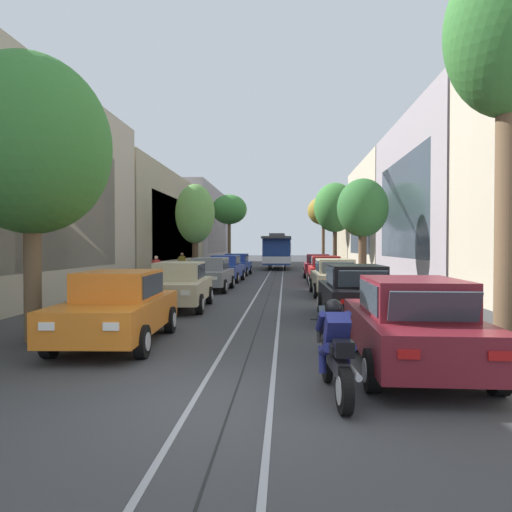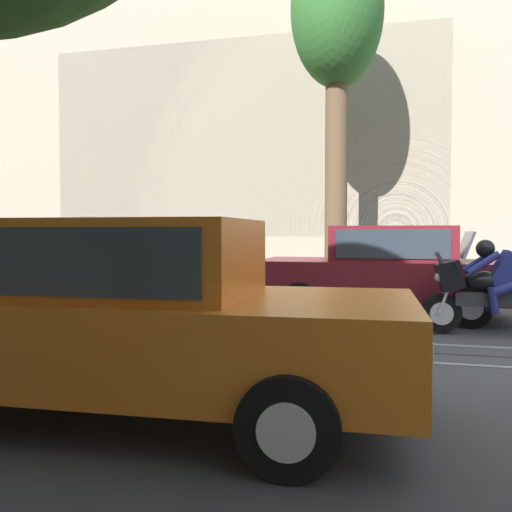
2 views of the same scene
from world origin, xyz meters
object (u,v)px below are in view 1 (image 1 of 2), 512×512
(parked_car_maroon_fifth_right, at_px, (318,266))
(street_tree_kerb_right_fourth, at_px, (323,211))
(street_tree_kerb_right_second, at_px, (363,209))
(parked_car_beige_mid_right, at_px, (334,277))
(cable_car_trolley, at_px, (278,251))
(parked_car_blue_fourth_left, at_px, (226,268))
(street_tree_kerb_right_mid, at_px, (335,208))
(parked_car_grey_mid_left, at_px, (210,274))
(street_tree_kerb_left_mid, at_px, (229,210))
(parked_car_blue_fifth_left, at_px, (237,264))
(street_tree_kerb_right_near, at_px, (510,46))
(motorcycle_with_rider, at_px, (335,351))
(pedestrian_on_right_pavement, at_px, (182,263))
(parked_car_orange_near_left, at_px, (118,307))
(parked_car_beige_second_left, at_px, (179,285))
(parked_car_maroon_near_right, at_px, (411,324))
(parked_car_black_second_right, at_px, (355,292))
(street_tree_kerb_left_second, at_px, (195,215))
(street_tree_kerb_left_near, at_px, (31,146))
(pedestrian_crossing_far, at_px, (363,263))
(pedestrian_on_left_pavement, at_px, (156,268))
(parked_car_red_fourth_right, at_px, (325,270))

(parked_car_maroon_fifth_right, bearing_deg, street_tree_kerb_right_fourth, 84.30)
(parked_car_maroon_fifth_right, xyz_separation_m, street_tree_kerb_right_second, (1.73, -8.23, 3.23))
(parked_car_beige_mid_right, distance_m, cable_car_trolley, 23.80)
(street_tree_kerb_right_second, bearing_deg, parked_car_blue_fourth_left, 154.20)
(cable_car_trolley, bearing_deg, street_tree_kerb_right_fourth, 59.04)
(street_tree_kerb_right_mid, bearing_deg, parked_car_grey_mid_left, -115.63)
(street_tree_kerb_left_mid, bearing_deg, parked_car_blue_fifth_left, -80.90)
(parked_car_grey_mid_left, distance_m, street_tree_kerb_right_near, 16.11)
(parked_car_beige_mid_right, bearing_deg, motorcycle_with_rider, -95.85)
(street_tree_kerb_left_mid, relative_size, pedestrian_on_right_pavement, 4.45)
(street_tree_kerb_right_fourth, bearing_deg, cable_car_trolley, -120.96)
(parked_car_orange_near_left, relative_size, parked_car_beige_second_left, 1.00)
(pedestrian_on_right_pavement, bearing_deg, street_tree_kerb_right_mid, 24.92)
(parked_car_maroon_near_right, relative_size, pedestrian_on_right_pavement, 2.63)
(parked_car_blue_fifth_left, height_order, street_tree_kerb_right_fourth, street_tree_kerb_right_fourth)
(street_tree_kerb_right_near, relative_size, street_tree_kerb_right_mid, 1.08)
(parked_car_black_second_right, bearing_deg, parked_car_maroon_fifth_right, 89.46)
(parked_car_blue_fifth_left, xyz_separation_m, parked_car_maroon_near_right, (5.74, -26.29, 0.00))
(parked_car_black_second_right, xyz_separation_m, parked_car_maroon_fifth_right, (0.18, 18.75, 0.00))
(street_tree_kerb_left_second, xyz_separation_m, motorcycle_with_rider, (6.19, -21.71, -3.40))
(parked_car_blue_fourth_left, relative_size, street_tree_kerb_right_fourth, 0.58)
(parked_car_orange_near_left, xyz_separation_m, pedestrian_on_right_pavement, (-3.68, 22.90, 0.14))
(parked_car_orange_near_left, height_order, street_tree_kerb_right_near, street_tree_kerb_right_near)
(pedestrian_on_right_pavement, bearing_deg, parked_car_orange_near_left, -80.87)
(parked_car_orange_near_left, xyz_separation_m, street_tree_kerb_right_near, (7.90, -0.76, 5.14))
(street_tree_kerb_left_near, bearing_deg, street_tree_kerb_left_mid, 90.15)
(motorcycle_with_rider, bearing_deg, parked_car_beige_second_left, 115.19)
(street_tree_kerb_right_fourth, bearing_deg, street_tree_kerb_left_near, -103.10)
(street_tree_kerb_right_second, bearing_deg, parked_car_beige_mid_right, -115.18)
(street_tree_kerb_left_second, bearing_deg, street_tree_kerb_right_mid, 46.05)
(pedestrian_crossing_far, bearing_deg, street_tree_kerb_right_mid, 128.21)
(street_tree_kerb_left_second, xyz_separation_m, street_tree_kerb_right_second, (9.44, -3.94, -0.02))
(parked_car_beige_mid_right, distance_m, street_tree_kerb_right_fourth, 32.27)
(pedestrian_on_left_pavement, bearing_deg, parked_car_red_fourth_right, 0.40)
(parked_car_beige_second_left, xyz_separation_m, pedestrian_crossing_far, (9.43, 20.02, 0.08))
(street_tree_kerb_right_fourth, bearing_deg, street_tree_kerb_right_near, -89.91)
(parked_car_blue_fifth_left, bearing_deg, parked_car_beige_mid_right, -67.72)
(street_tree_kerb_right_mid, bearing_deg, parked_car_red_fourth_right, -98.57)
(parked_car_beige_second_left, distance_m, parked_car_red_fourth_right, 12.30)
(parked_car_blue_fifth_left, bearing_deg, parked_car_black_second_right, -74.69)
(parked_car_beige_mid_right, xyz_separation_m, pedestrian_on_left_pavement, (-9.53, 6.05, 0.09))
(street_tree_kerb_right_fourth, relative_size, pedestrian_on_left_pavement, 4.83)
(parked_car_blue_fifth_left, xyz_separation_m, street_tree_kerb_right_mid, (7.57, 3.73, 4.42))
(parked_car_beige_mid_right, bearing_deg, street_tree_kerb_left_mid, 106.04)
(parked_car_maroon_fifth_right, bearing_deg, pedestrian_crossing_far, 41.71)
(parked_car_orange_near_left, bearing_deg, street_tree_kerb_left_second, 95.74)
(parked_car_maroon_fifth_right, bearing_deg, motorcycle_with_rider, -93.34)
(street_tree_kerb_right_second, relative_size, pedestrian_on_left_pavement, 3.54)
(parked_car_maroon_fifth_right, relative_size, pedestrian_crossing_far, 2.80)
(street_tree_kerb_right_mid, distance_m, street_tree_kerb_right_fourth, 14.14)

